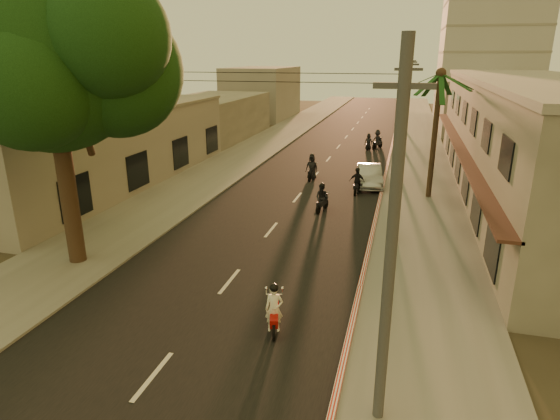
# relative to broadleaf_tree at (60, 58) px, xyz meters

# --- Properties ---
(ground) EXTENTS (160.00, 160.00, 0.00)m
(ground) POSITION_rel_broadleaf_tree_xyz_m (6.61, -2.14, -8.48)
(ground) COLOR #383023
(ground) RESTS_ON ground
(road) EXTENTS (10.00, 140.00, 0.02)m
(road) POSITION_rel_broadleaf_tree_xyz_m (6.61, 17.86, -8.47)
(road) COLOR black
(road) RESTS_ON ground
(sidewalk_right) EXTENTS (5.00, 140.00, 0.12)m
(sidewalk_right) POSITION_rel_broadleaf_tree_xyz_m (14.11, 17.86, -8.42)
(sidewalk_right) COLOR slate
(sidewalk_right) RESTS_ON ground
(sidewalk_left) EXTENTS (5.00, 140.00, 0.12)m
(sidewalk_left) POSITION_rel_broadleaf_tree_xyz_m (-0.89, 17.86, -8.42)
(sidewalk_left) COLOR slate
(sidewalk_left) RESTS_ON ground
(curb_stripe) EXTENTS (0.20, 60.00, 0.20)m
(curb_stripe) POSITION_rel_broadleaf_tree_xyz_m (11.71, 12.86, -8.38)
(curb_stripe) COLOR red
(curb_stripe) RESTS_ON ground
(shophouse_row) EXTENTS (8.80, 34.20, 7.30)m
(shophouse_row) POSITION_rel_broadleaf_tree_xyz_m (20.57, 15.86, -4.83)
(shophouse_row) COLOR gray
(shophouse_row) RESTS_ON ground
(left_building) EXTENTS (8.20, 24.20, 5.20)m
(left_building) POSITION_rel_broadleaf_tree_xyz_m (-7.37, 11.86, -5.88)
(left_building) COLOR gray
(left_building) RESTS_ON ground
(distant_tower) EXTENTS (12.10, 12.10, 28.00)m
(distant_tower) POSITION_rel_broadleaf_tree_xyz_m (22.61, 53.86, 5.52)
(distant_tower) COLOR #B7B5B2
(distant_tower) RESTS_ON ground
(broadleaf_tree) EXTENTS (9.60, 8.70, 12.10)m
(broadleaf_tree) POSITION_rel_broadleaf_tree_xyz_m (0.00, 0.00, 0.00)
(broadleaf_tree) COLOR black
(broadleaf_tree) RESTS_ON ground
(palm_tree) EXTENTS (5.00, 5.00, 8.20)m
(palm_tree) POSITION_rel_broadleaf_tree_xyz_m (14.61, 13.86, -1.33)
(palm_tree) COLOR black
(palm_tree) RESTS_ON ground
(utility_poles) EXTENTS (1.20, 48.26, 9.00)m
(utility_poles) POSITION_rel_broadleaf_tree_xyz_m (12.81, 17.86, -1.94)
(utility_poles) COLOR #38383A
(utility_poles) RESTS_ON ground
(filler_right) EXTENTS (8.00, 14.00, 6.00)m
(filler_right) POSITION_rel_broadleaf_tree_xyz_m (20.61, 42.86, -5.48)
(filler_right) COLOR gray
(filler_right) RESTS_ON ground
(filler_left_near) EXTENTS (8.00, 14.00, 4.40)m
(filler_left_near) POSITION_rel_broadleaf_tree_xyz_m (-7.39, 31.86, -6.28)
(filler_left_near) COLOR gray
(filler_left_near) RESTS_ON ground
(filler_left_far) EXTENTS (8.00, 14.00, 7.00)m
(filler_left_far) POSITION_rel_broadleaf_tree_xyz_m (-7.39, 49.86, -4.98)
(filler_left_far) COLOR gray
(filler_left_far) RESTS_ON ground
(scooter_red) EXTENTS (0.85, 1.70, 1.70)m
(scooter_red) POSITION_rel_broadleaf_tree_xyz_m (9.27, -3.01, -7.72)
(scooter_red) COLOR black
(scooter_red) RESTS_ON ground
(scooter_mid_a) EXTENTS (1.03, 1.73, 1.72)m
(scooter_mid_a) POSITION_rel_broadleaf_tree_xyz_m (8.59, 9.52, -7.69)
(scooter_mid_a) COLOR black
(scooter_mid_a) RESTS_ON ground
(scooter_mid_b) EXTENTS (1.02, 1.78, 1.74)m
(scooter_mid_b) POSITION_rel_broadleaf_tree_xyz_m (10.12, 13.79, -7.69)
(scooter_mid_b) COLOR black
(scooter_mid_b) RESTS_ON ground
(scooter_far_a) EXTENTS (0.93, 1.95, 1.92)m
(scooter_far_a) POSITION_rel_broadleaf_tree_xyz_m (6.59, 16.55, -7.62)
(scooter_far_a) COLOR black
(scooter_far_a) RESTS_ON ground
(scooter_far_b) EXTENTS (1.63, 1.79, 1.88)m
(scooter_far_b) POSITION_rel_broadleaf_tree_xyz_m (10.35, 29.63, -7.61)
(scooter_far_b) COLOR black
(scooter_far_b) RESTS_ON ground
(parked_car) EXTENTS (2.91, 4.86, 1.44)m
(parked_car) POSITION_rel_broadleaf_tree_xyz_m (10.75, 15.92, -7.75)
(parked_car) COLOR #A3A6AB
(parked_car) RESTS_ON ground
(scooter_far_c) EXTENTS (0.76, 1.62, 1.59)m
(scooter_far_c) POSITION_rel_broadleaf_tree_xyz_m (9.57, 29.00, -7.76)
(scooter_far_c) COLOR black
(scooter_far_c) RESTS_ON ground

